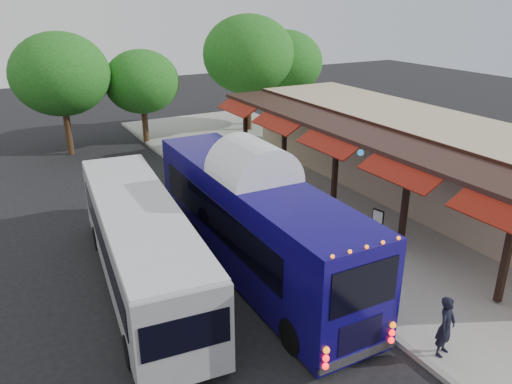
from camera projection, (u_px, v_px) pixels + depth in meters
ground at (314, 278)px, 16.37m from camera, size 90.00×90.00×0.00m
sidewalk at (355, 205)px, 21.85m from camera, size 10.00×40.00×0.15m
curb at (256, 229)px, 19.63m from camera, size 0.20×40.00×0.16m
station_shelter at (416, 156)px, 22.72m from camera, size 8.15×20.00×3.60m
coach_bus at (253, 217)px, 16.22m from camera, size 2.52×11.23×3.57m
city_bus at (141, 242)px, 15.41m from camera, size 3.28×10.59×2.80m
ped_a at (446, 326)px, 12.39m from camera, size 0.69×0.56×1.63m
ped_b at (223, 171)px, 22.89m from camera, size 1.11×0.96×1.96m
ped_c at (248, 168)px, 23.44m from camera, size 1.22×0.99×1.94m
ped_d at (261, 158)px, 25.36m from camera, size 1.13×0.72×1.66m
sign_board at (378, 218)px, 18.64m from camera, size 0.15×0.49×1.08m
tree_left at (142, 82)px, 30.04m from camera, size 4.49×4.49×5.75m
tree_mid at (249, 55)px, 32.36m from camera, size 5.98×5.98×7.65m
tree_right at (285, 63)px, 34.24m from camera, size 5.14×5.14×6.58m
tree_far at (60, 74)px, 27.55m from camera, size 5.40×5.40×6.92m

